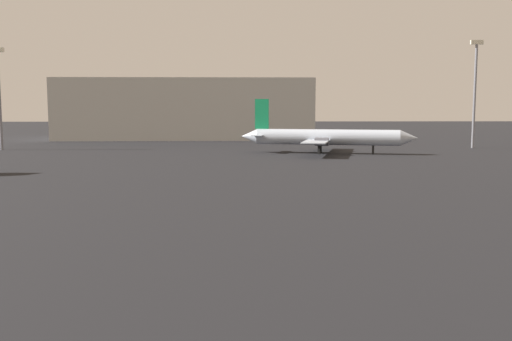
% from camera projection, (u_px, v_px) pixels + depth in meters
% --- Properties ---
extents(airplane_distant, '(29.69, 22.18, 9.27)m').
position_uv_depth(airplane_distant, '(325.00, 137.00, 95.71)').
color(airplane_distant, '#B2BCCC').
rests_on(airplane_distant, ground_plane).
extents(light_mast_right, '(2.40, 0.50, 20.48)m').
position_uv_depth(light_mast_right, '(475.00, 88.00, 107.44)').
color(light_mast_right, slate).
rests_on(light_mast_right, ground_plane).
extents(terminal_building, '(61.68, 25.65, 14.71)m').
position_uv_depth(terminal_building, '(187.00, 109.00, 142.86)').
color(terminal_building, '#B7B7B2').
rests_on(terminal_building, ground_plane).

